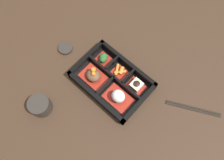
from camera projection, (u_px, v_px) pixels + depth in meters
ground_plane at (112, 82)px, 0.86m from camera, size 3.00×3.00×0.00m
bento_base at (112, 82)px, 0.86m from camera, size 0.29×0.20×0.01m
bento_rim at (112, 80)px, 0.84m from camera, size 0.29×0.20×0.04m
bowl_rice at (118, 97)px, 0.81m from camera, size 0.11×0.07×0.05m
bowl_stew at (94, 76)px, 0.84m from camera, size 0.11×0.07×0.05m
bowl_tofu at (136, 85)px, 0.83m from camera, size 0.07×0.05×0.04m
bowl_carrots at (119, 71)px, 0.86m from camera, size 0.06×0.05×0.02m
bowl_greens at (103, 58)px, 0.87m from camera, size 0.06×0.05×0.03m
tea_cup at (40, 105)px, 0.80m from camera, size 0.08×0.08×0.06m
chopsticks at (193, 108)px, 0.82m from camera, size 0.19×0.11×0.01m
sauce_dish at (65, 48)px, 0.91m from camera, size 0.06×0.06×0.01m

